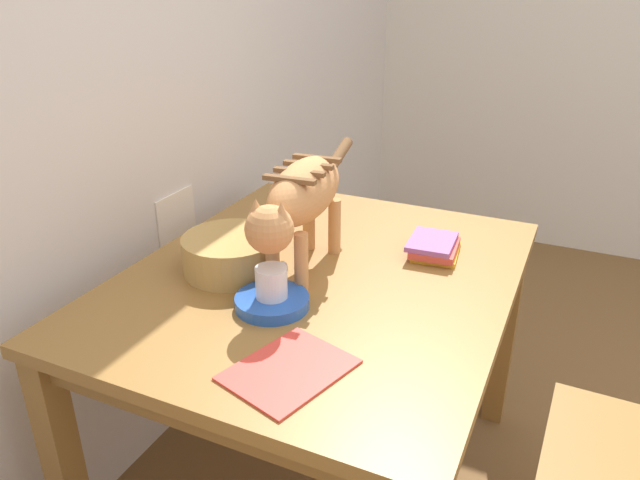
% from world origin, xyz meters
% --- Properties ---
extents(wall_rear, '(5.19, 0.11, 2.50)m').
position_xyz_m(wall_rear, '(-0.00, 1.82, 1.25)').
color(wall_rear, silver).
rests_on(wall_rear, ground_plane).
extents(dining_table, '(1.21, 1.00, 0.76)m').
position_xyz_m(dining_table, '(0.06, 1.17, 0.67)').
color(dining_table, olive).
rests_on(dining_table, ground_plane).
extents(cat, '(0.64, 0.17, 0.31)m').
position_xyz_m(cat, '(0.04, 1.21, 0.97)').
color(cat, tan).
rests_on(cat, dining_table).
extents(saucer_bowl, '(0.18, 0.18, 0.03)m').
position_xyz_m(saucer_bowl, '(-0.15, 1.20, 0.77)').
color(saucer_bowl, blue).
rests_on(saucer_bowl, dining_table).
extents(coffee_mug, '(0.12, 0.08, 0.08)m').
position_xyz_m(coffee_mug, '(-0.15, 1.20, 0.83)').
color(coffee_mug, silver).
rests_on(coffee_mug, saucer_bowl).
extents(magazine, '(0.29, 0.26, 0.01)m').
position_xyz_m(magazine, '(-0.36, 1.04, 0.76)').
color(magazine, '#E74237').
rests_on(magazine, dining_table).
extents(book_stack, '(0.19, 0.15, 0.05)m').
position_xyz_m(book_stack, '(0.30, 0.92, 0.78)').
color(book_stack, gold).
rests_on(book_stack, dining_table).
extents(wicker_basket, '(0.26, 0.26, 0.10)m').
position_xyz_m(wicker_basket, '(-0.02, 1.39, 0.81)').
color(wicker_basket, tan).
rests_on(wicker_basket, dining_table).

